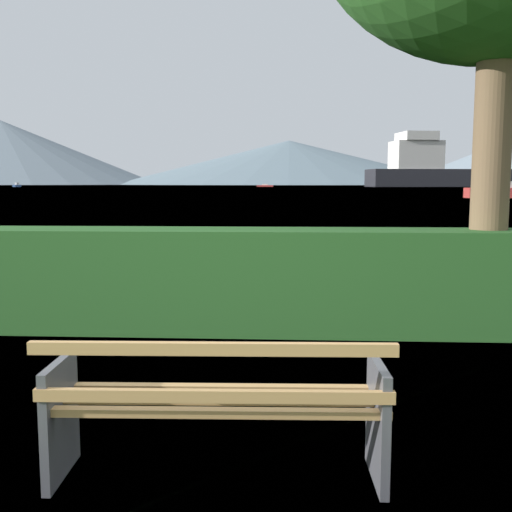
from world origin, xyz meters
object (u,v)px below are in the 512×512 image
object	(u,v)px
sailboat_mid	(17,185)
tender_far	(507,192)
park_bench	(217,407)
cargo_ship_large	(475,172)
fishing_boat_near	(265,186)

from	to	relation	value
sailboat_mid	tender_far	world-z (taller)	tender_far
sailboat_mid	tender_far	distance (m)	220.37
park_bench	cargo_ship_large	bearing A→B (deg)	73.02
park_bench	fishing_boat_near	world-z (taller)	fishing_boat_near
tender_far	fishing_boat_near	bearing A→B (deg)	100.20
park_bench	sailboat_mid	world-z (taller)	sailboat_mid
cargo_ship_large	sailboat_mid	distance (m)	192.69
fishing_boat_near	tender_far	bearing A→B (deg)	-79.80
fishing_boat_near	sailboat_mid	distance (m)	102.50
park_bench	fishing_boat_near	size ratio (longest dim) A/B	0.27
cargo_ship_large	sailboat_mid	xyz separation A→B (m)	(-191.14, -23.69, -5.76)
park_bench	sailboat_mid	size ratio (longest dim) A/B	0.45
park_bench	cargo_ship_large	distance (m)	274.88
sailboat_mid	tender_far	size ratio (longest dim) A/B	0.48
sailboat_mid	park_bench	bearing A→B (deg)	-65.12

